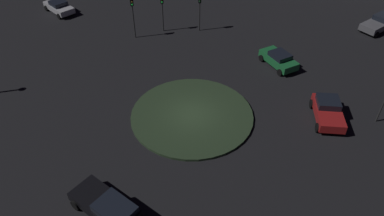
# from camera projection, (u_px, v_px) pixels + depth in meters

# --- Properties ---
(ground_plane) EXTENTS (115.44, 115.44, 0.00)m
(ground_plane) POSITION_uv_depth(u_px,v_px,m) (192.00, 116.00, 28.49)
(ground_plane) COLOR black
(roundabout_island) EXTENTS (9.58, 9.58, 0.20)m
(roundabout_island) POSITION_uv_depth(u_px,v_px,m) (192.00, 115.00, 28.43)
(roundabout_island) COLOR #2D4228
(roundabout_island) RESTS_ON ground_plane
(car_red) EXTENTS (4.12, 4.11, 1.54)m
(car_red) POSITION_uv_depth(u_px,v_px,m) (328.00, 111.00, 27.75)
(car_red) COLOR red
(car_red) RESTS_ON ground_plane
(car_grey) EXTENTS (2.23, 4.10, 1.47)m
(car_grey) POSITION_uv_depth(u_px,v_px,m) (379.00, 23.00, 39.05)
(car_grey) COLOR slate
(car_grey) RESTS_ON ground_plane
(car_silver) EXTENTS (4.38, 2.33, 1.40)m
(car_silver) POSITION_uv_depth(u_px,v_px,m) (59.00, 7.00, 42.40)
(car_silver) COLOR silver
(car_silver) RESTS_ON ground_plane
(car_black) EXTENTS (4.74, 2.93, 1.39)m
(car_black) POSITION_uv_depth(u_px,v_px,m) (107.00, 206.00, 21.17)
(car_black) COLOR black
(car_black) RESTS_ON ground_plane
(car_green) EXTENTS (4.08, 2.56, 1.40)m
(car_green) POSITION_uv_depth(u_px,v_px,m) (279.00, 59.00, 33.57)
(car_green) COLOR #1E7238
(car_green) RESTS_ON ground_plane
(traffic_light_southeast) EXTENTS (0.39, 0.38, 4.06)m
(traffic_light_southeast) POSITION_uv_depth(u_px,v_px,m) (200.00, 5.00, 37.54)
(traffic_light_southeast) COLOR #2D2D2D
(traffic_light_southeast) RESTS_ON ground_plane
(traffic_light_east) EXTENTS (0.38, 0.34, 4.41)m
(traffic_light_east) POSITION_uv_depth(u_px,v_px,m) (133.00, 10.00, 36.20)
(traffic_light_east) COLOR #2D2D2D
(traffic_light_east) RESTS_ON ground_plane
(traffic_light_southeast_near) EXTENTS (0.40, 0.37, 4.03)m
(traffic_light_southeast_near) POSITION_uv_depth(u_px,v_px,m) (162.00, 6.00, 37.48)
(traffic_light_southeast_near) COLOR #2D2D2D
(traffic_light_southeast_near) RESTS_ON ground_plane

